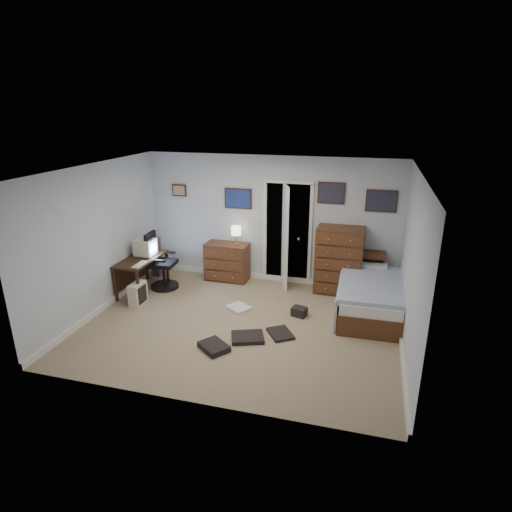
{
  "coord_description": "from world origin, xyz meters",
  "views": [
    {
      "loc": [
        1.86,
        -5.91,
        3.37
      ],
      "look_at": [
        0.17,
        0.3,
        1.1
      ],
      "focal_mm": 30.0,
      "sensor_mm": 36.0,
      "label": 1
    }
  ],
  "objects": [
    {
      "name": "tall_dresser",
      "position": [
        1.39,
        1.75,
        0.63
      ],
      "size": [
        0.88,
        0.53,
        1.27
      ],
      "primitive_type": "cube",
      "rotation": [
        0.0,
        0.0,
        -0.03
      ],
      "color": "#552E1B",
      "rests_on": "floor"
    },
    {
      "name": "computer_desk",
      "position": [
        -2.28,
        0.8,
        0.52
      ],
      "size": [
        0.56,
        1.18,
        0.67
      ],
      "rotation": [
        0.0,
        0.0,
        -0.02
      ],
      "color": "#321D10",
      "rests_on": "floor"
    },
    {
      "name": "floor",
      "position": [
        0.0,
        0.0,
        -0.01
      ],
      "size": [
        5.0,
        4.0,
        0.02
      ],
      "primitive_type": "cube",
      "color": "tan",
      "rests_on": "ground"
    },
    {
      "name": "pc_tower",
      "position": [
        -2.0,
        0.24,
        0.2
      ],
      "size": [
        0.19,
        0.38,
        0.4
      ],
      "rotation": [
        0.0,
        0.0,
        -0.02
      ],
      "color": "beige",
      "rests_on": "floor"
    },
    {
      "name": "bed",
      "position": [
        1.99,
        1.03,
        0.3
      ],
      "size": [
        1.09,
        1.98,
        0.64
      ],
      "rotation": [
        0.0,
        0.0,
        0.02
      ],
      "color": "#552E1B",
      "rests_on": "floor"
    },
    {
      "name": "floor_clutter",
      "position": [
        0.22,
        -0.19,
        0.04
      ],
      "size": [
        1.45,
        1.84,
        0.15
      ],
      "rotation": [
        0.0,
        0.0,
        -0.3
      ],
      "color": "black",
      "rests_on": "floor"
    },
    {
      "name": "media_stack",
      "position": [
        -2.32,
        1.59,
        0.4
      ],
      "size": [
        0.17,
        0.17,
        0.81
      ],
      "primitive_type": "cube",
      "rotation": [
        0.0,
        0.0,
        0.05
      ],
      "color": "maroon",
      "rests_on": "floor"
    },
    {
      "name": "office_chair",
      "position": [
        -1.95,
        1.04,
        0.43
      ],
      "size": [
        0.57,
        0.57,
        1.11
      ],
      "rotation": [
        0.0,
        0.0,
        0.07
      ],
      "color": "black",
      "rests_on": "floor"
    },
    {
      "name": "keyboard",
      "position": [
        -2.02,
        0.44,
        0.68
      ],
      "size": [
        0.14,
        0.36,
        0.02
      ],
      "primitive_type": "cube",
      "rotation": [
        0.0,
        0.0,
        -0.02
      ],
      "color": "beige",
      "rests_on": "computer_desk"
    },
    {
      "name": "low_dresser",
      "position": [
        -0.84,
        1.77,
        0.38
      ],
      "size": [
        0.88,
        0.46,
        0.77
      ],
      "primitive_type": "cube",
      "rotation": [
        0.0,
        0.0,
        -0.04
      ],
      "color": "#552E1B",
      "rests_on": "floor"
    },
    {
      "name": "crt_monitor",
      "position": [
        -2.18,
        0.94,
        0.84
      ],
      "size": [
        0.36,
        0.33,
        0.32
      ],
      "rotation": [
        0.0,
        0.0,
        -0.02
      ],
      "color": "beige",
      "rests_on": "computer_desk"
    },
    {
      "name": "headboard_bookcase",
      "position": [
        1.77,
        1.86,
        0.43
      ],
      "size": [
        0.91,
        0.25,
        0.82
      ],
      "rotation": [
        0.0,
        0.0,
        0.01
      ],
      "color": "#552E1B",
      "rests_on": "floor"
    },
    {
      "name": "doorway",
      "position": [
        0.35,
        2.27,
        1.0
      ],
      "size": [
        0.96,
        1.12,
        2.05
      ],
      "color": "black",
      "rests_on": "floor"
    },
    {
      "name": "wall_posters",
      "position": [
        0.57,
        1.98,
        1.75
      ],
      "size": [
        4.38,
        0.04,
        0.6
      ],
      "color": "#331E11",
      "rests_on": "floor"
    },
    {
      "name": "table_lamp",
      "position": [
        -0.64,
        1.77,
        1.04
      ],
      "size": [
        0.2,
        0.2,
        0.37
      ],
      "rotation": [
        0.0,
        0.0,
        -0.04
      ],
      "color": "gold",
      "rests_on": "low_dresser"
    }
  ]
}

